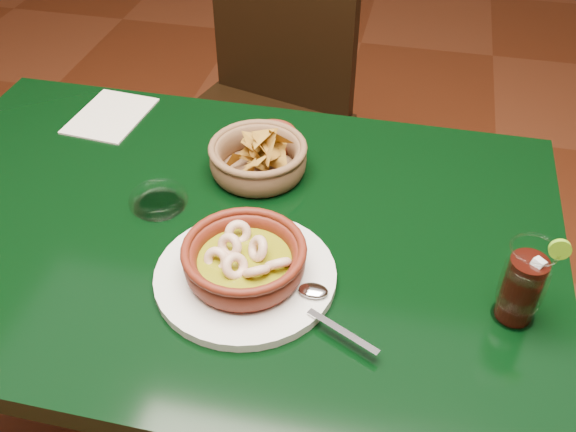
% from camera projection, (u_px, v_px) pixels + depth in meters
% --- Properties ---
extents(dining_table, '(1.20, 0.80, 0.75)m').
position_uv_depth(dining_table, '(216.00, 263.00, 1.18)').
color(dining_table, black).
rests_on(dining_table, ground).
extents(dining_chair, '(0.56, 0.56, 0.99)m').
position_uv_depth(dining_chair, '(261.00, 109.00, 1.80)').
color(dining_chair, black).
rests_on(dining_chair, ground).
extents(shrimp_plate, '(0.37, 0.29, 0.08)m').
position_uv_depth(shrimp_plate, '(245.00, 264.00, 0.99)').
color(shrimp_plate, silver).
rests_on(shrimp_plate, dining_table).
extents(chip_basket, '(0.22, 0.22, 0.12)m').
position_uv_depth(chip_basket, '(258.00, 158.00, 1.21)').
color(chip_basket, brown).
rests_on(chip_basket, dining_table).
extents(guacamole_ramekin, '(0.12, 0.12, 0.04)m').
position_uv_depth(guacamole_ramekin, '(272.00, 139.00, 1.28)').
color(guacamole_ramekin, '#50170D').
rests_on(guacamole_ramekin, dining_table).
extents(cola_drink, '(0.14, 0.14, 0.16)m').
position_uv_depth(cola_drink, '(523.00, 284.00, 0.92)').
color(cola_drink, white).
rests_on(cola_drink, dining_table).
extents(glass_ashtray, '(0.11, 0.11, 0.03)m').
position_uv_depth(glass_ashtray, '(159.00, 200.00, 1.15)').
color(glass_ashtray, white).
rests_on(glass_ashtray, dining_table).
extents(paper_menu, '(0.16, 0.20, 0.00)m').
position_uv_depth(paper_menu, '(111.00, 116.00, 1.38)').
color(paper_menu, beige).
rests_on(paper_menu, dining_table).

